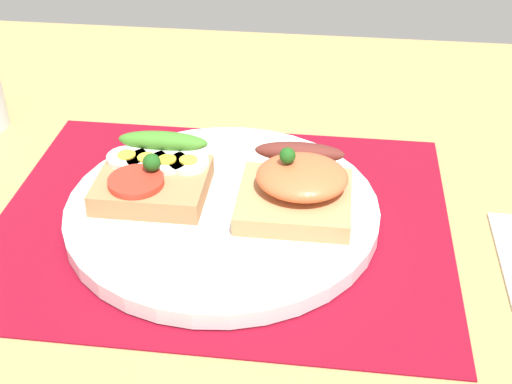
{
  "coord_description": "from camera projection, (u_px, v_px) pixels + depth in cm",
  "views": [
    {
      "loc": [
        8.99,
        -48.94,
        37.17
      ],
      "look_at": [
        3.0,
        0.0,
        3.32
      ],
      "focal_mm": 48.51,
      "sensor_mm": 36.0,
      "label": 1
    }
  ],
  "objects": [
    {
      "name": "placemat",
      "position": [
        223.0,
        219.0,
        0.62
      ],
      "size": [
        40.19,
        32.14,
        0.3
      ],
      "primitive_type": "cube",
      "color": "maroon",
      "rests_on": "ground_plane"
    },
    {
      "name": "plate",
      "position": [
        223.0,
        211.0,
        0.61
      ],
      "size": [
        27.69,
        27.69,
        1.52
      ],
      "primitive_type": "cylinder",
      "color": "white",
      "rests_on": "placemat"
    },
    {
      "name": "sandwich_salmon",
      "position": [
        298.0,
        184.0,
        0.6
      ],
      "size": [
        9.7,
        10.52,
        5.5
      ],
      "color": "tan",
      "rests_on": "plate"
    },
    {
      "name": "ground_plane",
      "position": [
        223.0,
        234.0,
        0.63
      ],
      "size": [
        120.0,
        90.0,
        3.2
      ],
      "primitive_type": "cube",
      "color": "tan"
    },
    {
      "name": "sandwich_egg_tomato",
      "position": [
        154.0,
        175.0,
        0.62
      ],
      "size": [
        9.64,
        9.79,
        4.17
      ],
      "color": "#B17A4D",
      "rests_on": "plate"
    }
  ]
}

